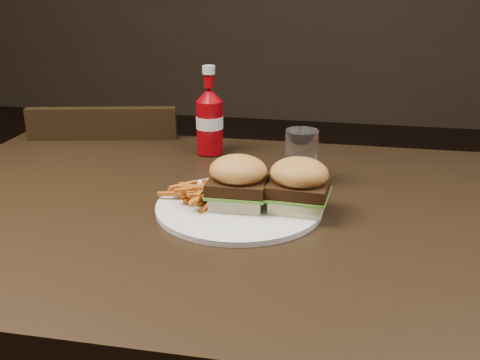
% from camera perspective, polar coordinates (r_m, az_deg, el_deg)
% --- Properties ---
extents(dining_table, '(1.20, 0.80, 0.04)m').
position_cam_1_polar(dining_table, '(0.97, -0.90, -3.71)').
color(dining_table, black).
rests_on(dining_table, ground).
extents(chair_far, '(0.44, 0.44, 0.04)m').
position_cam_1_polar(chair_far, '(1.65, -11.62, -4.94)').
color(chair_far, black).
rests_on(chair_far, ground).
extents(plate, '(0.28, 0.28, 0.01)m').
position_cam_1_polar(plate, '(0.95, -0.12, -2.75)').
color(plate, white).
rests_on(plate, dining_table).
extents(sandwich_half_a, '(0.09, 0.08, 0.02)m').
position_cam_1_polar(sandwich_half_a, '(0.94, -0.19, -1.90)').
color(sandwich_half_a, beige).
rests_on(sandwich_half_a, plate).
extents(sandwich_half_b, '(0.09, 0.09, 0.02)m').
position_cam_1_polar(sandwich_half_b, '(0.93, 5.92, -2.23)').
color(sandwich_half_b, '#FBEFC0').
rests_on(sandwich_half_b, plate).
extents(fries_pile, '(0.12, 0.12, 0.04)m').
position_cam_1_polar(fries_pile, '(0.95, -3.86, -0.89)').
color(fries_pile, '#AE4927').
rests_on(fries_pile, plate).
extents(ketchup_bottle, '(0.07, 0.07, 0.12)m').
position_cam_1_polar(ketchup_bottle, '(1.22, -3.09, 5.39)').
color(ketchup_bottle, '#8F030A').
rests_on(ketchup_bottle, dining_table).
extents(tumbler, '(0.07, 0.07, 0.10)m').
position_cam_1_polar(tumbler, '(1.06, 6.24, 2.50)').
color(tumbler, white).
rests_on(tumbler, dining_table).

